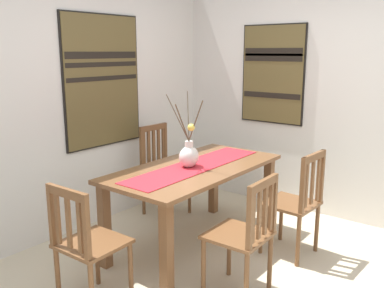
# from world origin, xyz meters

# --- Properties ---
(ground_plane) EXTENTS (6.40, 6.40, 0.03)m
(ground_plane) POSITION_xyz_m (0.00, 0.00, -0.01)
(ground_plane) COLOR beige
(wall_back) EXTENTS (6.40, 0.12, 2.70)m
(wall_back) POSITION_xyz_m (0.00, 1.86, 1.35)
(wall_back) COLOR silver
(wall_back) RESTS_ON ground_plane
(wall_side) EXTENTS (0.12, 6.40, 2.70)m
(wall_side) POSITION_xyz_m (1.86, 0.00, 1.35)
(wall_side) COLOR silver
(wall_side) RESTS_ON ground_plane
(dining_table) EXTENTS (1.72, 0.84, 0.77)m
(dining_table) POSITION_xyz_m (0.33, 0.64, 0.64)
(dining_table) COLOR brown
(dining_table) RESTS_ON ground_plane
(table_runner) EXTENTS (1.58, 0.36, 0.01)m
(table_runner) POSITION_xyz_m (0.33, 0.64, 0.77)
(table_runner) COLOR #B7232D
(table_runner) RESTS_ON dining_table
(centerpiece_vase) EXTENTS (0.29, 0.28, 0.67)m
(centerpiece_vase) POSITION_xyz_m (0.27, 0.66, 0.88)
(centerpiece_vase) COLOR silver
(centerpiece_vase) RESTS_ON dining_table
(chair_0) EXTENTS (0.43, 0.43, 0.92)m
(chair_0) POSITION_xyz_m (-0.90, 0.64, 0.48)
(chair_0) COLOR brown
(chair_0) RESTS_ON ground_plane
(chair_1) EXTENTS (0.44, 0.44, 0.99)m
(chair_1) POSITION_xyz_m (0.75, 1.43, 0.52)
(chair_1) COLOR brown
(chair_1) RESTS_ON ground_plane
(chair_2) EXTENTS (0.44, 0.44, 0.95)m
(chair_2) POSITION_xyz_m (0.73, -0.17, 0.49)
(chair_2) COLOR brown
(chair_2) RESTS_ON ground_plane
(chair_3) EXTENTS (0.43, 0.43, 0.92)m
(chair_3) POSITION_xyz_m (-0.10, -0.15, 0.49)
(chair_3) COLOR brown
(chair_3) RESTS_ON ground_plane
(painting_on_back_wall) EXTENTS (0.97, 0.05, 1.34)m
(painting_on_back_wall) POSITION_xyz_m (0.28, 1.79, 1.48)
(painting_on_back_wall) COLOR black
(painting_on_side_wall) EXTENTS (0.05, 0.77, 1.11)m
(painting_on_side_wall) POSITION_xyz_m (1.79, 0.65, 1.52)
(painting_on_side_wall) COLOR black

